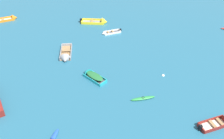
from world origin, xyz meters
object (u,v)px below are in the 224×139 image
rowboat_turquoise_foreground_center (92,75)px  rowboat_maroon_far_right (220,122)px  rowboat_white_midfield_right (107,33)px  mooring_buoy_between_boats_right (163,76)px  rowboat_yellow_far_back (100,22)px  rowboat_orange_outer_left (10,19)px  kayak_green_near_left (143,98)px  rowboat_grey_midfield_left (66,57)px

rowboat_turquoise_foreground_center → rowboat_maroon_far_right: size_ratio=0.96×
rowboat_white_midfield_right → mooring_buoy_between_boats_right: bearing=-51.2°
rowboat_yellow_far_back → mooring_buoy_between_boats_right: (10.21, -14.21, -0.20)m
rowboat_yellow_far_back → rowboat_turquoise_foreground_center: size_ratio=1.35×
rowboat_orange_outer_left → mooring_buoy_between_boats_right: rowboat_orange_outer_left is taller
rowboat_orange_outer_left → mooring_buoy_between_boats_right: size_ratio=11.24×
kayak_green_near_left → rowboat_white_midfield_right: size_ratio=0.87×
kayak_green_near_left → rowboat_orange_outer_left: bearing=142.0°
rowboat_turquoise_foreground_center → kayak_green_near_left: 7.41m
kayak_green_near_left → rowboat_maroon_far_right: size_ratio=0.77×
rowboat_maroon_far_right → mooring_buoy_between_boats_right: bearing=125.1°
rowboat_yellow_far_back → rowboat_turquoise_foreground_center: rowboat_yellow_far_back is taller
rowboat_grey_midfield_left → rowboat_orange_outer_left: bearing=139.3°
rowboat_yellow_far_back → rowboat_white_midfield_right: 4.22m
rowboat_yellow_far_back → kayak_green_near_left: size_ratio=1.68×
rowboat_grey_midfield_left → rowboat_maroon_far_right: 21.46m
rowboat_yellow_far_back → rowboat_orange_outer_left: size_ratio=1.13×
rowboat_orange_outer_left → rowboat_white_midfield_right: rowboat_orange_outer_left is taller
rowboat_turquoise_foreground_center → rowboat_maroon_far_right: bearing=-23.8°
rowboat_orange_outer_left → rowboat_maroon_far_right: (31.80, -21.55, 0.02)m
rowboat_turquoise_foreground_center → rowboat_orange_outer_left: bearing=138.9°
rowboat_orange_outer_left → kayak_green_near_left: size_ratio=1.48×
rowboat_grey_midfield_left → mooring_buoy_between_boats_right: 13.77m
rowboat_white_midfield_right → rowboat_grey_midfield_left: bearing=-123.8°
rowboat_grey_midfield_left → rowboat_turquoise_foreground_center: size_ratio=1.31×
rowboat_yellow_far_back → rowboat_white_midfield_right: size_ratio=1.46×
kayak_green_near_left → rowboat_turquoise_foreground_center: bearing=151.9°
rowboat_maroon_far_right → mooring_buoy_between_boats_right: rowboat_maroon_far_right is taller
rowboat_grey_midfield_left → rowboat_white_midfield_right: rowboat_grey_midfield_left is taller
rowboat_grey_midfield_left → rowboat_yellow_far_back: bearing=74.0°
rowboat_orange_outer_left → rowboat_white_midfield_right: bearing=-11.2°
kayak_green_near_left → rowboat_maroon_far_right: 8.43m
rowboat_grey_midfield_left → kayak_green_near_left: size_ratio=1.63×
rowboat_yellow_far_back → rowboat_white_midfield_right: rowboat_yellow_far_back is taller
rowboat_white_midfield_right → rowboat_maroon_far_right: 22.60m
rowboat_grey_midfield_left → rowboat_orange_outer_left: (-13.00, 11.20, -0.05)m
rowboat_white_midfield_right → kayak_green_near_left: bearing=-69.0°
rowboat_orange_outer_left → rowboat_maroon_far_right: bearing=-34.1°
rowboat_grey_midfield_left → rowboat_orange_outer_left: rowboat_grey_midfield_left is taller
rowboat_white_midfield_right → mooring_buoy_between_boats_right: rowboat_white_midfield_right is taller
rowboat_yellow_far_back → rowboat_orange_outer_left: bearing=-179.2°
rowboat_maroon_far_right → rowboat_grey_midfield_left: bearing=151.2°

